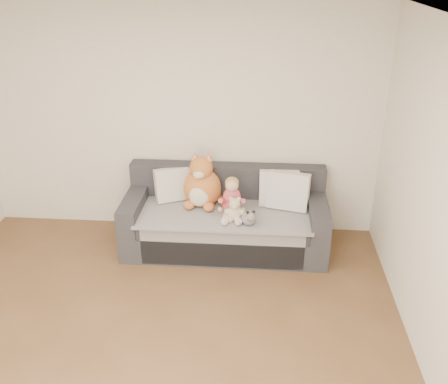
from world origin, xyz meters
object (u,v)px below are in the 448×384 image
sofa (225,220)px  teddy_bear (235,211)px  plush_cat (202,185)px  sippy_cup (239,212)px  toddler (232,199)px

sofa → teddy_bear: (0.12, -0.28, 0.27)m
sofa → plush_cat: 0.48m
plush_cat → sippy_cup: bearing=-26.7°
sofa → sippy_cup: (0.16, -0.23, 0.22)m
sofa → plush_cat: bearing=167.1°
sofa → toddler: size_ratio=5.26×
teddy_bear → plush_cat: bearing=136.9°
toddler → plush_cat: (-0.34, 0.20, 0.06)m
sippy_cup → plush_cat: bearing=145.6°
sofa → toddler: toddler is taller
sippy_cup → toddler: bearing=133.0°
teddy_bear → sippy_cup: (0.04, 0.06, -0.05)m
plush_cat → sippy_cup: 0.53m
toddler → sippy_cup: size_ratio=3.59×
plush_cat → sippy_cup: (0.42, -0.28, -0.17)m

